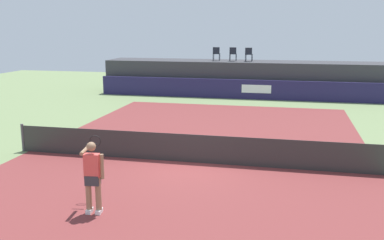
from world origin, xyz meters
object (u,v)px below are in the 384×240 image
(spectator_chair_far_left, at_px, (216,53))
(tennis_player, at_px, (93,175))
(spectator_chair_left, at_px, (233,53))
(spectator_chair_center, at_px, (249,54))
(tennis_ball, at_px, (134,135))
(net_post_near, at_px, (23,138))

(spectator_chair_far_left, xyz_separation_m, tennis_player, (0.33, -19.64, -1.73))
(spectator_chair_left, bearing_deg, spectator_chair_center, -12.34)
(tennis_player, relative_size, tennis_ball, 26.03)
(spectator_chair_far_left, bearing_deg, tennis_player, -89.04)
(spectator_chair_left, distance_m, tennis_ball, 12.69)
(spectator_chair_far_left, bearing_deg, net_post_near, -106.41)
(spectator_chair_far_left, height_order, net_post_near, spectator_chair_far_left)
(spectator_chair_left, distance_m, tennis_player, 19.72)
(spectator_chair_far_left, distance_m, net_post_near, 15.99)
(net_post_near, bearing_deg, tennis_ball, 44.08)
(net_post_near, relative_size, tennis_ball, 14.71)
(spectator_chair_far_left, xyz_separation_m, tennis_ball, (-1.35, -12.17, -2.66))
(net_post_near, xyz_separation_m, tennis_player, (4.81, -4.44, 0.46))
(spectator_chair_far_left, relative_size, spectator_chair_left, 1.00)
(spectator_chair_far_left, relative_size, tennis_ball, 13.06)
(net_post_near, distance_m, tennis_player, 6.56)
(tennis_ball, bearing_deg, net_post_near, -135.92)
(spectator_chair_center, height_order, net_post_near, spectator_chair_center)
(tennis_player, distance_m, tennis_ball, 7.71)
(net_post_near, height_order, tennis_player, tennis_player)
(tennis_player, bearing_deg, spectator_chair_far_left, 90.96)
(tennis_player, bearing_deg, tennis_ball, 102.71)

